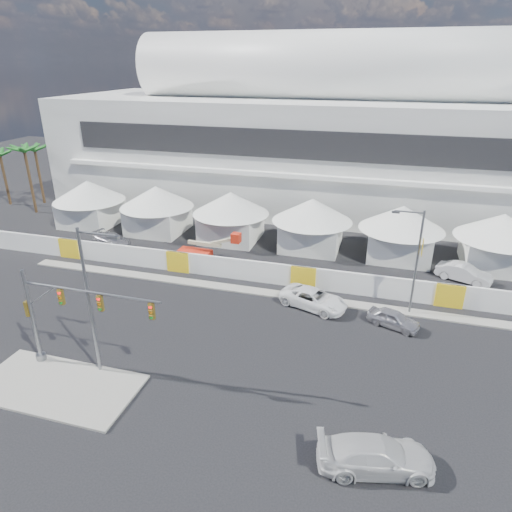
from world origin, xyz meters
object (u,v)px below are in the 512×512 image
(pickup_curb, at_px, (314,299))
(streetlight_median, at_px, (91,294))
(traffic_mast, at_px, (60,316))
(lot_car_c, at_px, (112,240))
(boom_lift, at_px, (201,252))
(lot_car_a, at_px, (464,273))
(pickup_near, at_px, (376,455))
(sedan_silver, at_px, (394,319))
(streetlight_curb, at_px, (415,256))

(pickup_curb, bearing_deg, streetlight_median, 155.07)
(pickup_curb, relative_size, traffic_mast, 0.57)
(lot_car_c, bearing_deg, traffic_mast, -137.70)
(lot_car_c, xyz_separation_m, boom_lift, (10.65, -0.86, 0.19))
(lot_car_a, relative_size, boom_lift, 0.73)
(pickup_near, height_order, lot_car_c, pickup_near)
(sedan_silver, relative_size, lot_car_a, 0.81)
(streetlight_median, distance_m, streetlight_curb, 23.14)
(traffic_mast, bearing_deg, pickup_near, -7.85)
(pickup_curb, relative_size, streetlight_median, 0.57)
(pickup_curb, height_order, lot_car_a, lot_car_a)
(pickup_curb, height_order, traffic_mast, traffic_mast)
(pickup_near, distance_m, boom_lift, 27.83)
(sedan_silver, relative_size, pickup_curb, 0.70)
(boom_lift, bearing_deg, streetlight_curb, -12.41)
(streetlight_median, bearing_deg, traffic_mast, -176.55)
(boom_lift, bearing_deg, streetlight_median, -85.54)
(traffic_mast, xyz_separation_m, streetlight_median, (2.46, 0.15, 1.84))
(sedan_silver, height_order, streetlight_median, streetlight_median)
(lot_car_a, distance_m, lot_car_c, 35.40)
(pickup_curb, distance_m, boom_lift, 13.90)
(lot_car_c, distance_m, traffic_mast, 21.59)
(pickup_curb, xyz_separation_m, boom_lift, (-12.44, 6.21, 0.13))
(sedan_silver, distance_m, traffic_mast, 23.35)
(traffic_mast, bearing_deg, pickup_curb, 41.17)
(lot_car_c, bearing_deg, streetlight_median, -131.82)
(pickup_near, distance_m, streetlight_median, 18.09)
(streetlight_curb, xyz_separation_m, boom_lift, (-19.75, 4.99, -4.05))
(sedan_silver, distance_m, lot_car_c, 30.52)
(lot_car_a, xyz_separation_m, traffic_mast, (-26.32, -20.87, 3.09))
(traffic_mast, height_order, streetlight_median, streetlight_median)
(lot_car_c, xyz_separation_m, streetlight_curb, (30.41, -5.84, 4.24))
(traffic_mast, bearing_deg, lot_car_c, 115.08)
(lot_car_a, bearing_deg, streetlight_curb, 167.57)
(sedan_silver, height_order, streetlight_curb, streetlight_curb)
(streetlight_median, height_order, boom_lift, streetlight_median)
(traffic_mast, distance_m, streetlight_curb, 25.29)
(streetlight_curb, relative_size, boom_lift, 1.30)
(traffic_mast, relative_size, streetlight_curb, 1.13)
(traffic_mast, distance_m, streetlight_median, 3.08)
(sedan_silver, bearing_deg, streetlight_curb, -2.10)
(lot_car_c, bearing_deg, sedan_silver, -88.55)
(pickup_near, height_order, traffic_mast, traffic_mast)
(lot_car_c, bearing_deg, pickup_curb, -89.80)
(pickup_curb, bearing_deg, sedan_silver, -82.36)
(traffic_mast, height_order, boom_lift, traffic_mast)
(sedan_silver, relative_size, boom_lift, 0.59)
(pickup_curb, distance_m, streetlight_curb, 8.51)
(streetlight_curb, distance_m, boom_lift, 20.77)
(pickup_near, xyz_separation_m, streetlight_median, (-17.18, 2.86, 4.89))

